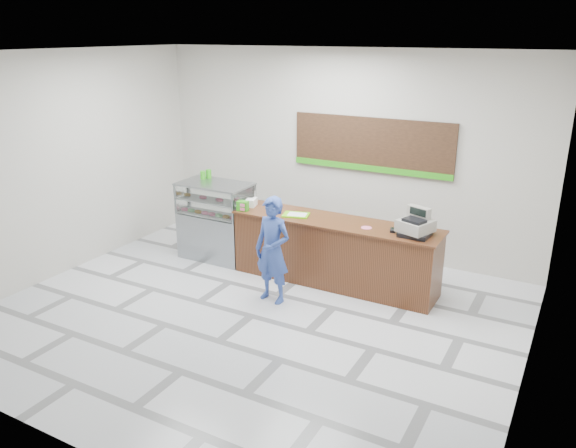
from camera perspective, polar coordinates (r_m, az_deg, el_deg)
The scene contains 16 objects.
floor at distance 7.90m, azimuth -3.77°, elevation -9.30°, with size 7.00×7.00×0.00m, color silver.
back_wall at distance 9.82m, azimuth 5.47°, elevation 7.22°, with size 7.00×7.00×0.00m, color beige.
ceiling at distance 6.96m, azimuth -4.42°, elevation 16.96°, with size 7.00×7.00×0.00m, color silver.
sales_counter at distance 8.69m, azimuth 4.72°, elevation -2.85°, with size 3.26×0.76×1.03m.
display_case at distance 9.68m, azimuth -7.31°, elevation 0.39°, with size 1.22×0.72×1.33m.
menu_board at distance 9.55m, azimuth 8.46°, elevation 7.88°, with size 2.80×0.06×0.90m.
cash_register at distance 8.03m, azimuth 12.85°, elevation -0.13°, with size 0.53×0.54×0.39m.
card_terminal at distance 8.16m, azimuth 10.58°, elevation -0.61°, with size 0.07×0.15×0.04m, color black.
serving_tray at distance 8.71m, azimuth 0.82°, elevation 0.94°, with size 0.46×0.38×0.02m.
napkin_box at distance 9.16m, azimuth -3.81°, elevation 2.14°, with size 0.14×0.14×0.12m, color white.
straw_cup at distance 9.27m, azimuth -3.37°, elevation 2.35°, with size 0.08×0.08×0.12m, color silver.
promo_box at distance 8.96m, azimuth -4.62°, elevation 1.85°, with size 0.17×0.12×0.16m, color green.
donut_decal at distance 8.25m, azimuth 7.97°, elevation -0.38°, with size 0.16×0.16×0.00m, color pink.
green_cup_left at distance 9.84m, azimuth -8.06°, elevation 5.07°, with size 0.09×0.09×0.15m, color green.
green_cup_right at distance 9.77m, azimuth -8.63°, elevation 4.94°, with size 0.09×0.09×0.14m, color green.
customer at distance 8.01m, azimuth -1.57°, elevation -2.67°, with size 0.57×0.37×1.57m, color #314B9F.
Camera 1 is at (3.79, -5.84, 3.75)m, focal length 35.00 mm.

